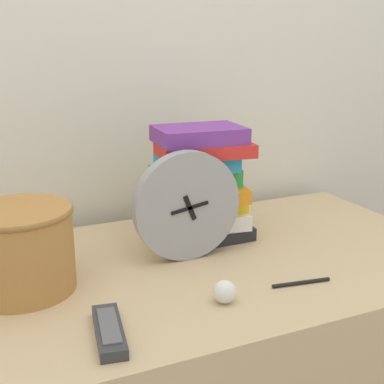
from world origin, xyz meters
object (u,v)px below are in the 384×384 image
object	(u,v)px
book_stack	(200,185)
desk_clock	(187,206)
crumpled_paper_ball	(225,292)
pen	(301,283)
tv_remote	(109,331)
basket	(19,247)

from	to	relation	value
book_stack	desk_clock	bearing A→B (deg)	-127.40
crumpled_paper_ball	pen	xyz separation A→B (m)	(0.18, 0.00, -0.02)
tv_remote	desk_clock	bearing A→B (deg)	44.40
desk_clock	book_stack	world-z (taller)	book_stack
basket	crumpled_paper_ball	world-z (taller)	basket
basket	pen	xyz separation A→B (m)	(0.52, -0.21, -0.09)
crumpled_paper_ball	pen	distance (m)	0.18
book_stack	crumpled_paper_ball	xyz separation A→B (m)	(-0.11, -0.33, -0.11)
book_stack	crumpled_paper_ball	distance (m)	0.37
desk_clock	book_stack	size ratio (longest dim) A/B	0.89
crumpled_paper_ball	pen	bearing A→B (deg)	1.01
crumpled_paper_ball	basket	bearing A→B (deg)	147.66
book_stack	tv_remote	size ratio (longest dim) A/B	1.72
crumpled_paper_ball	pen	world-z (taller)	crumpled_paper_ball
book_stack	basket	world-z (taller)	book_stack
book_stack	pen	distance (m)	0.36
book_stack	basket	xyz separation A→B (m)	(-0.45, -0.12, -0.05)
desk_clock	crumpled_paper_ball	xyz separation A→B (m)	(-0.02, -0.22, -0.10)
book_stack	tv_remote	xyz separation A→B (m)	(-0.34, -0.36, -0.12)
book_stack	tv_remote	world-z (taller)	book_stack
tv_remote	pen	world-z (taller)	tv_remote
desk_clock	crumpled_paper_ball	size ratio (longest dim) A/B	5.61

